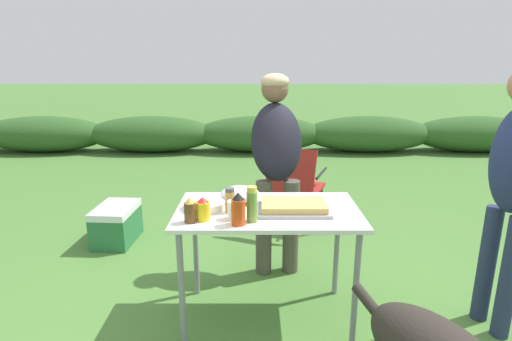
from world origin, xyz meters
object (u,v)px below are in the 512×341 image
(mustard_bottle, at_px, (204,209))
(camp_chair_green_behind_table, at_px, (296,183))
(food_tray, at_px, (294,207))
(plate_stack, at_px, (205,205))
(folding_table, at_px, (268,221))
(mixing_bowl, at_px, (241,194))
(beer_bottle, at_px, (191,210))
(relish_jar, at_px, (253,205))
(paper_cup_stack, at_px, (235,210))
(hot_sauce_bottle, at_px, (239,209))
(spice_jar, at_px, (231,200))
(cooler_box, at_px, (117,224))
(standing_person_in_olive_jacket, at_px, (277,153))

(mustard_bottle, relative_size, camp_chair_green_behind_table, 0.16)
(food_tray, bearing_deg, plate_stack, 174.93)
(folding_table, height_order, mixing_bowl, mixing_bowl)
(mixing_bowl, height_order, camp_chair_green_behind_table, camp_chair_green_behind_table)
(mixing_bowl, relative_size, beer_bottle, 1.72)
(food_tray, distance_m, relish_jar, 0.30)
(relish_jar, bearing_deg, beer_bottle, -178.23)
(folding_table, bearing_deg, mustard_bottle, -154.25)
(food_tray, bearing_deg, camp_chair_green_behind_table, 83.87)
(mixing_bowl, relative_size, mustard_bottle, 1.81)
(paper_cup_stack, relative_size, hot_sauce_bottle, 0.56)
(paper_cup_stack, bearing_deg, spice_jar, 108.09)
(mustard_bottle, relative_size, hot_sauce_bottle, 0.74)
(folding_table, xyz_separation_m, hot_sauce_bottle, (-0.17, -0.24, 0.16))
(mustard_bottle, xyz_separation_m, hot_sauce_bottle, (0.20, -0.06, 0.02))
(hot_sauce_bottle, xyz_separation_m, beer_bottle, (-0.27, 0.03, -0.02))
(mixing_bowl, xyz_separation_m, beer_bottle, (-0.26, -0.36, 0.02))
(folding_table, distance_m, food_tray, 0.19)
(relish_jar, distance_m, beer_bottle, 0.34)
(plate_stack, bearing_deg, mixing_bowl, 33.81)
(relish_jar, relative_size, cooler_box, 0.41)
(mixing_bowl, height_order, mustard_bottle, mustard_bottle)
(food_tray, height_order, camp_chair_green_behind_table, camp_chair_green_behind_table)
(food_tray, xyz_separation_m, spice_jar, (-0.37, -0.02, 0.05))
(food_tray, height_order, cooler_box, food_tray)
(plate_stack, distance_m, cooler_box, 1.59)
(plate_stack, distance_m, camp_chair_green_behind_table, 1.61)
(mixing_bowl, height_order, hot_sauce_bottle, hot_sauce_bottle)
(mixing_bowl, height_order, beer_bottle, beer_bottle)
(folding_table, distance_m, plate_stack, 0.40)
(plate_stack, xyz_separation_m, beer_bottle, (-0.05, -0.22, 0.05))
(mixing_bowl, distance_m, relish_jar, 0.36)
(beer_bottle, bearing_deg, folding_table, 25.31)
(plate_stack, xyz_separation_m, relish_jar, (0.29, -0.21, 0.08))
(mustard_bottle, distance_m, standing_person_in_olive_jacket, 0.98)
(paper_cup_stack, bearing_deg, food_tray, 18.57)
(paper_cup_stack, distance_m, hot_sauce_bottle, 0.10)
(folding_table, relative_size, paper_cup_stack, 10.69)
(mustard_bottle, distance_m, beer_bottle, 0.07)
(camp_chair_green_behind_table, height_order, cooler_box, camp_chair_green_behind_table)
(paper_cup_stack, height_order, mustard_bottle, mustard_bottle)
(food_tray, height_order, paper_cup_stack, paper_cup_stack)
(plate_stack, height_order, camp_chair_green_behind_table, camp_chair_green_behind_table)
(camp_chair_green_behind_table, bearing_deg, folding_table, -80.82)
(spice_jar, relative_size, camp_chair_green_behind_table, 0.18)
(cooler_box, bearing_deg, mixing_bowl, 53.35)
(spice_jar, height_order, hot_sauce_bottle, hot_sauce_bottle)
(paper_cup_stack, bearing_deg, standing_person_in_olive_jacket, 71.73)
(hot_sauce_bottle, bearing_deg, camp_chair_green_behind_table, 74.19)
(hot_sauce_bottle, xyz_separation_m, cooler_box, (-1.18, 1.37, -0.66))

